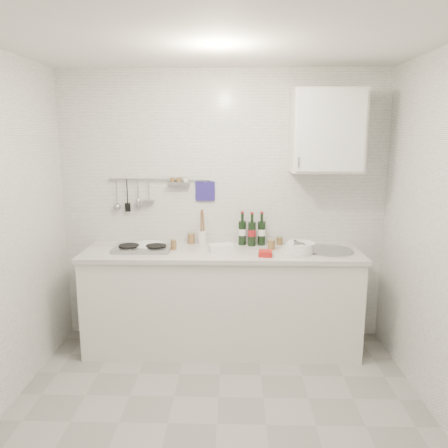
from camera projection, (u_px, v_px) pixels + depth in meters
The scene contains 16 objects.
floor at pixel (217, 424), 2.95m from camera, with size 3.00×3.00×0.00m, color gray.
ceiling at pixel (215, 29), 2.45m from camera, with size 3.00×3.00×0.00m, color silver.
back_wall at pixel (223, 208), 4.07m from camera, with size 3.00×0.02×2.50m, color silver.
counter at pixel (222, 303), 3.94m from camera, with size 2.44×0.64×0.96m.
wall_rail at pixel (158, 190), 4.02m from camera, with size 0.98×0.09×0.34m.
wall_cabinet at pixel (327, 131), 3.73m from camera, with size 0.60×0.38×0.70m.
plate_stack_hob at pixel (148, 246), 3.92m from camera, with size 0.30×0.30×0.04m.
plate_stack_sink at pixel (299, 248), 3.75m from camera, with size 0.30×0.28×0.10m.
wine_bottles at pixel (252, 229), 4.00m from camera, with size 0.25×0.11×0.31m.
butter_dish at pixel (220, 248), 3.82m from camera, with size 0.21×0.10×0.06m, color white.
strawberry_punnet at pixel (265, 253), 3.66m from camera, with size 0.11×0.11×0.05m, color red.
utensil_crock at pixel (202, 236), 4.06m from camera, with size 0.08×0.08×0.33m.
jar_a at pixel (191, 238), 4.08m from camera, with size 0.07×0.07×0.10m.
jar_b at pixel (279, 241), 4.05m from camera, with size 0.06×0.06×0.08m.
jar_c at pixel (271, 244), 3.88m from camera, with size 0.07×0.07×0.09m.
jar_d at pixel (174, 244), 3.87m from camera, with size 0.06×0.06×0.10m.
Camera 1 is at (0.11, -2.62, 1.91)m, focal length 35.00 mm.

